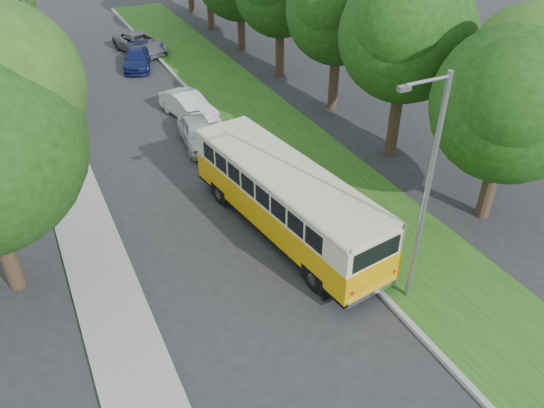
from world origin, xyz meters
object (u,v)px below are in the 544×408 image
vintage_bus (286,201)px  car_white (189,106)px  lamppost_near (425,191)px  lamppost_far (35,56)px  car_silver (198,132)px  car_grey (140,43)px  car_blue (137,59)px

vintage_bus → car_white: size_ratio=2.34×
lamppost_near → vintage_bus: 6.17m
lamppost_near → lamppost_far: size_ratio=1.07×
vintage_bus → car_silver: vintage_bus is taller
car_white → car_silver: bearing=-113.8°
lamppost_far → car_grey: 13.60m
lamppost_near → vintage_bus: lamppost_near is taller
car_blue → lamppost_far: bearing=-112.8°
vintage_bus → car_silver: bearing=85.7°
car_grey → vintage_bus: bearing=-106.1°
lamppost_far → car_blue: (6.57, 7.74, -3.50)m
vintage_bus → car_white: vintage_bus is taller
vintage_bus → car_silver: 8.60m
lamppost_near → car_blue: 26.61m
lamppost_near → car_white: size_ratio=1.89×
car_blue → lamppost_near: bearing=-67.4°
car_blue → car_grey: bearing=88.9°
vintage_bus → lamppost_near: bearing=-77.6°
lamppost_near → car_grey: 29.52m
lamppost_near → car_silver: (-2.44, 13.65, -3.67)m
lamppost_near → lamppost_far: bearing=115.7°
lamppost_near → car_blue: (-2.33, 26.24, -3.76)m
car_silver → car_grey: bearing=92.4°
vintage_bus → car_silver: (-0.55, 8.55, -0.78)m
lamppost_near → car_blue: size_ratio=1.89×
car_grey → lamppost_far: bearing=-139.9°
car_white → car_blue: car_white is taller
car_blue → car_grey: car_grey is taller
lamppost_far → vintage_bus: size_ratio=0.76×
car_silver → car_white: (0.63, 3.32, 0.00)m
lamppost_far → car_silver: bearing=-36.9°
lamppost_far → car_blue: 10.74m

